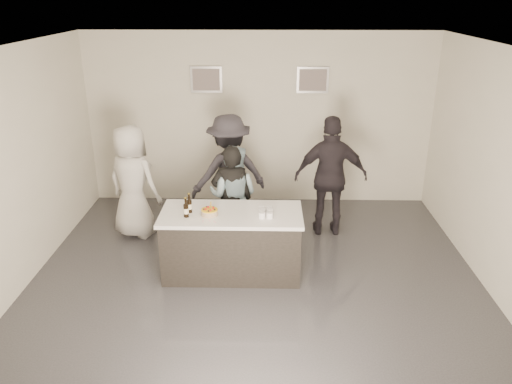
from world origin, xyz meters
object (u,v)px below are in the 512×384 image
Objects in this scene: cake at (210,212)px; person_main_black at (232,198)px; person_main_blue at (233,196)px; person_guest_right at (331,177)px; person_guest_back at (229,173)px; person_guest_left at (133,182)px; beer_bottle_b at (186,208)px; beer_bottle_a at (189,203)px; bar_counter at (232,243)px.

person_main_black is (0.23, 0.80, -0.14)m from cake.
person_main_blue is 0.82× the size of person_guest_right.
person_guest_back is (-0.10, 0.55, 0.16)m from person_main_blue.
person_guest_right reaches higher than person_guest_back.
person_guest_left is (-1.31, 1.22, -0.05)m from cake.
person_main_blue is (0.53, 1.00, -0.25)m from beer_bottle_b.
cake is at bearing 89.72° from person_main_blue.
cake is at bearing -16.05° from beer_bottle_a.
cake is 1.79m from person_guest_left.
person_main_blue is (-0.03, 0.85, 0.33)m from bar_counter.
person_guest_left is (-1.59, 1.13, 0.44)m from bar_counter.
beer_bottle_b is 1.16m from person_main_blue.
beer_bottle_a is 0.14m from beer_bottle_b.
person_guest_right is at bearing 41.10° from bar_counter.
cake is 0.12× the size of person_guest_back.
beer_bottle_b is 0.17× the size of person_main_blue.
person_guest_left is at bearing 137.18° from cake.
beer_bottle_a reaches higher than cake.
person_guest_right is (1.48, 0.41, 0.17)m from person_main_blue.
person_guest_left reaches higher than cake.
person_guest_right is at bearing 152.38° from person_guest_back.
cake is 1.49m from person_guest_back.
person_guest_left is at bearing -12.10° from person_guest_back.
bar_counter is at bearing 0.68° from beer_bottle_a.
person_guest_left is at bearing 132.49° from beer_bottle_a.
person_main_black is 1.60m from person_guest_left.
person_main_black is at bearing 58.91° from beer_bottle_b.
beer_bottle_b is 0.14× the size of person_guest_back.
bar_counter is 8.56× the size of cake.
person_guest_left reaches higher than person_main_blue.
person_guest_right reaches higher than beer_bottle_b.
person_main_black is 0.90× the size of person_guest_left.
person_guest_right is (2.01, 1.41, -0.08)m from beer_bottle_b.
person_guest_left is 0.95× the size of person_guest_back.
person_main_black is 0.14m from person_main_blue.
beer_bottle_b is at bearing 151.85° from person_guest_left.
beer_bottle_b is 2.46m from person_guest_right.
person_guest_right reaches higher than person_main_black.
person_main_black is 0.71m from person_guest_back.
beer_bottle_a is 0.14× the size of person_guest_right.
beer_bottle_a is at bearing -179.32° from bar_counter.
person_guest_right is (3.03, 0.13, 0.06)m from person_guest_left.
cake reaches higher than bar_counter.
person_guest_back reaches higher than person_guest_left.
beer_bottle_b is (-0.29, -0.06, 0.09)m from cake.
cake is 0.12× the size of person_guest_left.
person_main_blue is (0.01, 0.14, -0.02)m from person_main_black.
person_guest_left reaches higher than beer_bottle_a.
person_main_black reaches higher than beer_bottle_a.
beer_bottle_a is 1.00× the size of beer_bottle_b.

